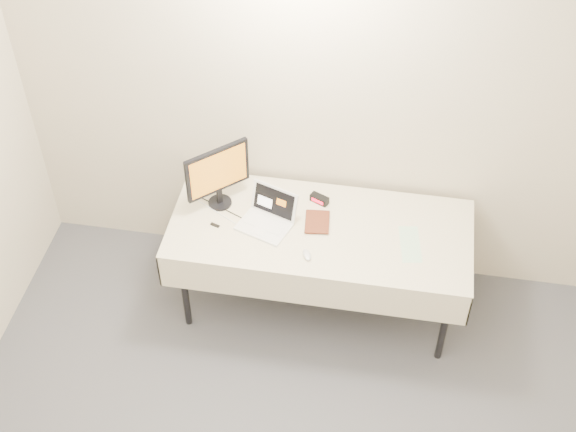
% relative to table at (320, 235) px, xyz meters
% --- Properties ---
extents(back_wall, '(4.00, 0.10, 2.70)m').
position_rel_table_xyz_m(back_wall, '(0.00, 0.45, 0.67)').
color(back_wall, beige).
rests_on(back_wall, ground).
extents(table, '(1.86, 0.81, 0.74)m').
position_rel_table_xyz_m(table, '(0.00, 0.00, 0.00)').
color(table, black).
rests_on(table, ground).
extents(laptop, '(0.38, 0.36, 0.21)m').
position_rel_table_xyz_m(laptop, '(-0.33, -0.00, 0.11)').
color(laptop, white).
rests_on(laptop, table).
extents(monitor, '(0.33, 0.31, 0.44)m').
position_rel_table_xyz_m(monitor, '(-0.66, 0.11, 0.32)').
color(monitor, black).
rests_on(monitor, table).
extents(book, '(0.15, 0.03, 0.20)m').
position_rel_table_xyz_m(book, '(-0.10, 0.03, 0.16)').
color(book, maroon).
rests_on(book, table).
extents(alarm_clock, '(0.13, 0.09, 0.05)m').
position_rel_table_xyz_m(alarm_clock, '(-0.04, 0.23, 0.09)').
color(alarm_clock, black).
rests_on(alarm_clock, table).
extents(clicker, '(0.08, 0.10, 0.02)m').
position_rel_table_xyz_m(clicker, '(-0.05, -0.25, 0.07)').
color(clicker, silver).
rests_on(clicker, table).
extents(paper_form, '(0.16, 0.31, 0.00)m').
position_rel_table_xyz_m(paper_form, '(0.55, -0.05, 0.06)').
color(paper_form, '#AFDCB0').
rests_on(paper_form, table).
extents(usb_dongle, '(0.06, 0.04, 0.01)m').
position_rel_table_xyz_m(usb_dongle, '(-0.64, -0.09, 0.07)').
color(usb_dongle, black).
rests_on(usb_dongle, table).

